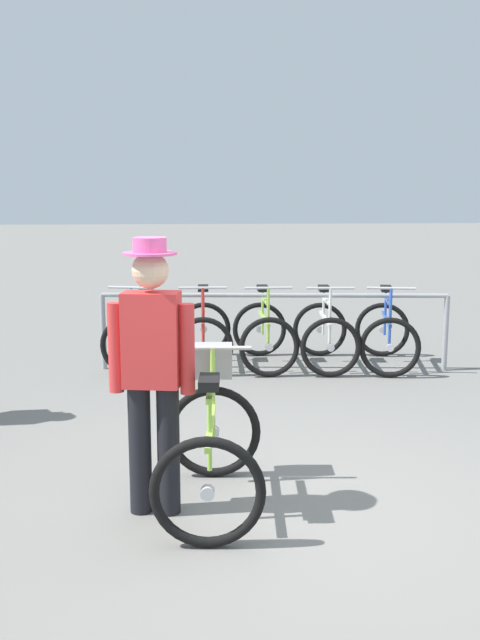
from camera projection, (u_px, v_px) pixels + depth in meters
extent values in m
plane|color=slate|center=(298.00, 508.00, 4.53)|extent=(80.00, 80.00, 0.00)
cylinder|color=#99999E|center=(103.00, 332.00, 8.03)|extent=(0.06, 0.06, 0.85)
cylinder|color=#99999E|center=(446.00, 333.00, 7.96)|extent=(0.06, 0.06, 0.85)
cylinder|color=#99999E|center=(274.00, 295.00, 7.92)|extent=(3.84, 0.42, 0.05)
torus|color=black|center=(155.00, 329.00, 8.71)|extent=(0.66, 0.23, 0.66)
cylinder|color=#B7B7BC|center=(155.00, 329.00, 8.71)|extent=(0.09, 0.08, 0.08)
torus|color=black|center=(129.00, 347.00, 7.72)|extent=(0.66, 0.23, 0.66)
cylinder|color=#B7B7BC|center=(129.00, 347.00, 7.72)|extent=(0.09, 0.08, 0.08)
cube|color=teal|center=(143.00, 318.00, 8.18)|extent=(0.25, 0.90, 0.04)
cube|color=teal|center=(141.00, 299.00, 8.09)|extent=(0.18, 0.60, 0.04)
cylinder|color=teal|center=(147.00, 311.00, 8.35)|extent=(0.03, 0.03, 0.55)
cube|color=black|center=(147.00, 288.00, 8.30)|extent=(0.17, 0.26, 0.06)
cylinder|color=teal|center=(132.00, 316.00, 7.78)|extent=(0.03, 0.03, 0.63)
cylinder|color=#B7B7BC|center=(131.00, 288.00, 7.73)|extent=(0.51, 0.15, 0.03)
torus|color=black|center=(204.00, 329.00, 8.71)|extent=(0.66, 0.09, 0.66)
cylinder|color=#B7B7BC|center=(204.00, 329.00, 8.71)|extent=(0.08, 0.06, 0.08)
torus|color=black|center=(203.00, 347.00, 7.70)|extent=(0.66, 0.09, 0.66)
cylinder|color=#B7B7BC|center=(203.00, 347.00, 7.70)|extent=(0.08, 0.06, 0.08)
cube|color=red|center=(203.00, 318.00, 8.16)|extent=(0.07, 0.92, 0.04)
cube|color=red|center=(203.00, 300.00, 8.07)|extent=(0.06, 0.61, 0.04)
cylinder|color=red|center=(203.00, 311.00, 8.34)|extent=(0.03, 0.03, 0.55)
cube|color=black|center=(203.00, 288.00, 8.29)|extent=(0.13, 0.24, 0.06)
cylinder|color=red|center=(203.00, 316.00, 7.77)|extent=(0.03, 0.03, 0.63)
cylinder|color=#B7B7BC|center=(203.00, 288.00, 7.71)|extent=(0.52, 0.05, 0.03)
torus|color=black|center=(260.00, 329.00, 8.69)|extent=(0.66, 0.09, 0.66)
cylinder|color=#B7B7BC|center=(260.00, 329.00, 8.69)|extent=(0.08, 0.06, 0.08)
torus|color=black|center=(269.00, 347.00, 7.69)|extent=(0.66, 0.09, 0.66)
cylinder|color=#B7B7BC|center=(269.00, 347.00, 7.69)|extent=(0.08, 0.06, 0.08)
cube|color=#9ED14C|center=(264.00, 318.00, 8.15)|extent=(0.04, 0.92, 0.04)
cube|color=#9ED14C|center=(265.00, 300.00, 8.06)|extent=(0.04, 0.61, 0.04)
cylinder|color=#9ED14C|center=(263.00, 312.00, 8.32)|extent=(0.03, 0.03, 0.55)
cube|color=black|center=(263.00, 288.00, 8.27)|extent=(0.12, 0.24, 0.06)
cylinder|color=#9ED14C|center=(268.00, 317.00, 7.76)|extent=(0.03, 0.03, 0.63)
cylinder|color=#B7B7BC|center=(268.00, 288.00, 7.70)|extent=(0.52, 0.03, 0.03)
torus|color=black|center=(320.00, 329.00, 8.68)|extent=(0.66, 0.12, 0.66)
cylinder|color=#B7B7BC|center=(320.00, 329.00, 8.68)|extent=(0.08, 0.07, 0.08)
torus|color=black|center=(331.00, 347.00, 7.68)|extent=(0.66, 0.12, 0.66)
cylinder|color=#B7B7BC|center=(331.00, 347.00, 7.68)|extent=(0.08, 0.07, 0.08)
cube|color=silver|center=(325.00, 319.00, 8.14)|extent=(0.10, 0.92, 0.04)
cube|color=silver|center=(326.00, 300.00, 8.05)|extent=(0.08, 0.61, 0.04)
cylinder|color=silver|center=(323.00, 312.00, 8.31)|extent=(0.03, 0.03, 0.55)
cube|color=black|center=(324.00, 288.00, 8.26)|extent=(0.14, 0.25, 0.06)
cylinder|color=silver|center=(330.00, 317.00, 7.74)|extent=(0.03, 0.03, 0.63)
cylinder|color=#B7B7BC|center=(330.00, 288.00, 7.69)|extent=(0.52, 0.07, 0.03)
torus|color=black|center=(382.00, 330.00, 8.66)|extent=(0.66, 0.21, 0.66)
cylinder|color=#B7B7BC|center=(382.00, 330.00, 8.66)|extent=(0.09, 0.08, 0.08)
torus|color=black|center=(390.00, 348.00, 7.67)|extent=(0.66, 0.21, 0.66)
cylinder|color=#B7B7BC|center=(390.00, 348.00, 7.67)|extent=(0.09, 0.08, 0.08)
cube|color=#2D56B7|center=(387.00, 319.00, 8.13)|extent=(0.21, 0.91, 0.04)
cube|color=#2D56B7|center=(388.00, 300.00, 8.04)|extent=(0.15, 0.61, 0.04)
cylinder|color=#2D56B7|center=(385.00, 312.00, 8.30)|extent=(0.03, 0.03, 0.55)
cube|color=black|center=(386.00, 289.00, 8.25)|extent=(0.16, 0.26, 0.06)
cylinder|color=#2D56B7|center=(390.00, 317.00, 7.73)|extent=(0.03, 0.03, 0.63)
cylinder|color=#B7B7BC|center=(391.00, 288.00, 7.67)|extent=(0.52, 0.13, 0.03)
torus|color=black|center=(208.00, 493.00, 3.98)|extent=(0.66, 0.11, 0.66)
cylinder|color=#B7B7BC|center=(208.00, 493.00, 3.98)|extent=(0.08, 0.07, 0.08)
torus|color=black|center=(214.00, 432.00, 4.98)|extent=(0.66, 0.11, 0.66)
cylinder|color=#B7B7BC|center=(214.00, 432.00, 4.98)|extent=(0.08, 0.07, 0.08)
cube|color=#9ED14C|center=(211.00, 425.00, 4.44)|extent=(0.10, 0.92, 0.04)
cube|color=#9ED14C|center=(211.00, 388.00, 4.45)|extent=(0.08, 0.61, 0.04)
cylinder|color=#9ED14C|center=(209.00, 427.00, 4.25)|extent=(0.03, 0.03, 0.55)
cube|color=black|center=(209.00, 382.00, 4.20)|extent=(0.14, 0.25, 0.06)
cylinder|color=#9ED14C|center=(213.00, 393.00, 4.81)|extent=(0.03, 0.03, 0.63)
cylinder|color=#B7B7BC|center=(212.00, 348.00, 4.75)|extent=(0.52, 0.07, 0.03)
cube|color=gray|center=(213.00, 360.00, 4.91)|extent=(0.27, 0.22, 0.22)
cylinder|color=black|center=(169.00, 450.00, 4.41)|extent=(0.14, 0.14, 0.82)
cylinder|color=black|center=(140.00, 449.00, 4.43)|extent=(0.14, 0.14, 0.82)
cube|color=red|center=(152.00, 340.00, 4.29)|extent=(0.37, 0.25, 0.58)
cylinder|color=red|center=(187.00, 349.00, 4.26)|extent=(0.09, 0.09, 0.55)
cylinder|color=red|center=(116.00, 348.00, 4.30)|extent=(0.09, 0.09, 0.55)
sphere|color=beige|center=(150.00, 270.00, 4.22)|extent=(0.22, 0.22, 0.22)
cylinder|color=#E05999|center=(150.00, 253.00, 4.20)|extent=(0.32, 0.32, 0.02)
cylinder|color=#E05999|center=(150.00, 245.00, 4.19)|extent=(0.20, 0.20, 0.09)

